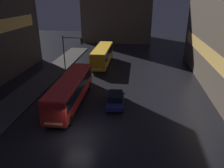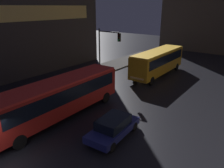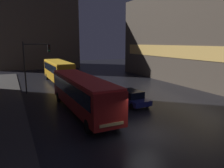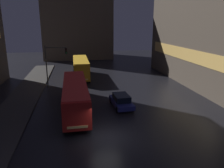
{
  "view_description": "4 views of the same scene",
  "coord_description": "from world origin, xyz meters",
  "px_view_note": "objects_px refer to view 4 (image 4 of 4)",
  "views": [
    {
      "loc": [
        5.19,
        -15.78,
        11.9
      ],
      "look_at": [
        1.85,
        10.04,
        1.2
      ],
      "focal_mm": 35.0,
      "sensor_mm": 36.0,
      "label": 1
    },
    {
      "loc": [
        10.66,
        -3.97,
        8.65
      ],
      "look_at": [
        -0.11,
        10.17,
        2.31
      ],
      "focal_mm": 35.0,
      "sensor_mm": 36.0,
      "label": 2
    },
    {
      "loc": [
        -7.93,
        -11.6,
        6.16
      ],
      "look_at": [
        2.02,
        9.62,
        1.64
      ],
      "focal_mm": 35.0,
      "sensor_mm": 36.0,
      "label": 3
    },
    {
      "loc": [
        -2.25,
        -16.18,
        9.15
      ],
      "look_at": [
        1.7,
        7.13,
        2.63
      ],
      "focal_mm": 35.0,
      "sensor_mm": 36.0,
      "label": 4
    }
  ],
  "objects_px": {
    "car_taxi": "(121,101)",
    "bus_far": "(81,66)",
    "traffic_light_main": "(54,60)",
    "bus_near": "(75,94)"
  },
  "relations": [
    {
      "from": "bus_far",
      "to": "car_taxi",
      "type": "bearing_deg",
      "value": 104.59
    },
    {
      "from": "bus_near",
      "to": "traffic_light_main",
      "type": "bearing_deg",
      "value": -74.1
    },
    {
      "from": "bus_far",
      "to": "traffic_light_main",
      "type": "bearing_deg",
      "value": 55.0
    },
    {
      "from": "car_taxi",
      "to": "bus_far",
      "type": "bearing_deg",
      "value": -78.96
    },
    {
      "from": "car_taxi",
      "to": "traffic_light_main",
      "type": "relative_size",
      "value": 0.73
    },
    {
      "from": "bus_near",
      "to": "car_taxi",
      "type": "bearing_deg",
      "value": -177.31
    },
    {
      "from": "car_taxi",
      "to": "traffic_light_main",
      "type": "height_order",
      "value": "traffic_light_main"
    },
    {
      "from": "bus_far",
      "to": "traffic_light_main",
      "type": "distance_m",
      "value": 7.33
    },
    {
      "from": "car_taxi",
      "to": "traffic_light_main",
      "type": "bearing_deg",
      "value": -53.19
    },
    {
      "from": "bus_near",
      "to": "traffic_light_main",
      "type": "height_order",
      "value": "traffic_light_main"
    }
  ]
}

